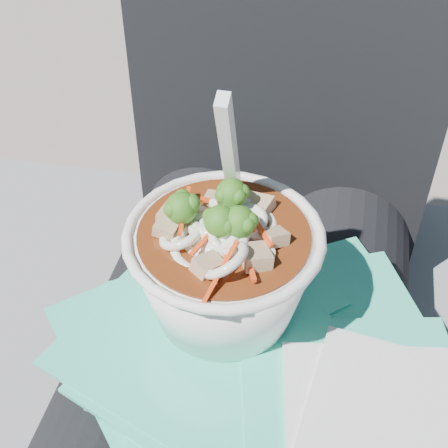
% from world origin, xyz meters
% --- Properties ---
extents(stone_ledge, '(1.02, 0.54, 0.43)m').
position_xyz_m(stone_ledge, '(0.00, 0.15, 0.21)').
color(stone_ledge, slate).
rests_on(stone_ledge, ground).
extents(lap, '(0.33, 0.48, 0.15)m').
position_xyz_m(lap, '(0.00, 0.00, 0.50)').
color(lap, black).
rests_on(lap, stone_ledge).
extents(person_body, '(0.34, 0.94, 0.98)m').
position_xyz_m(person_body, '(-0.00, 0.09, 0.53)').
color(person_body, black).
rests_on(person_body, ground).
extents(plastic_bag, '(0.39, 0.34, 0.02)m').
position_xyz_m(plastic_bag, '(0.01, -0.02, 0.59)').
color(plastic_bag, '#2EC19C').
rests_on(plastic_bag, lap).
extents(napkins, '(0.16, 0.16, 0.01)m').
position_xyz_m(napkins, '(0.13, -0.07, 0.60)').
color(napkins, silver).
rests_on(napkins, plastic_bag).
extents(udon_bowl, '(0.20, 0.20, 0.21)m').
position_xyz_m(udon_bowl, '(-0.02, 0.01, 0.66)').
color(udon_bowl, white).
rests_on(udon_bowl, plastic_bag).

